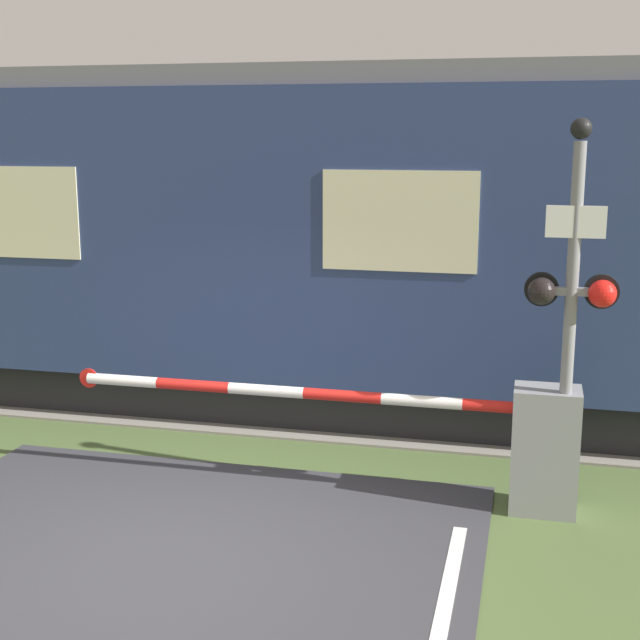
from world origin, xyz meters
TOP-DOWN VIEW (x-y plane):
  - ground_plane at (0.00, 0.00)m, footprint 80.00×80.00m
  - track_bed at (0.00, 4.48)m, footprint 36.00×3.20m
  - train at (-3.11, 4.48)m, footprint 16.63×3.06m
  - crossing_barrier at (2.70, 1.60)m, footprint 4.97×0.44m
  - signal_post at (3.20, 1.49)m, footprint 0.81×0.26m

SIDE VIEW (x-z plane):
  - ground_plane at x=0.00m, z-range 0.00..0.00m
  - track_bed at x=0.00m, z-range -0.04..0.09m
  - crossing_barrier at x=2.70m, z-range 0.06..1.24m
  - signal_post at x=3.20m, z-range 0.24..3.81m
  - train at x=-3.11m, z-range 0.05..4.23m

